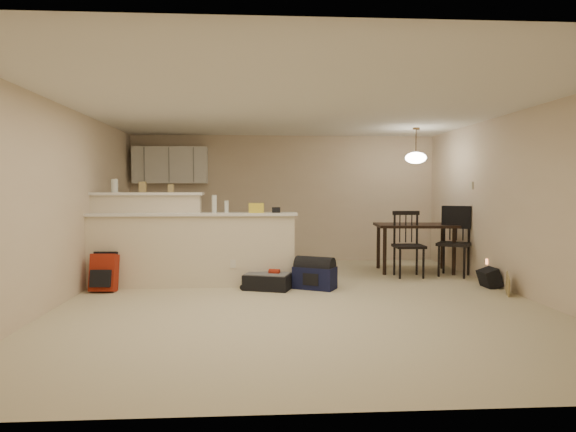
{
  "coord_description": "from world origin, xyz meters",
  "views": [
    {
      "loc": [
        -0.57,
        -6.7,
        1.44
      ],
      "look_at": [
        -0.1,
        0.7,
        1.05
      ],
      "focal_mm": 32.0,
      "sensor_mm": 36.0,
      "label": 1
    }
  ],
  "objects": [
    {
      "name": "kitchen_counter",
      "position": [
        -2.0,
        3.19,
        0.45
      ],
      "size": [
        1.8,
        0.6,
        0.9
      ],
      "primitive_type": "cube",
      "color": "white",
      "rests_on": "ground"
    },
    {
      "name": "bag_lump",
      "position": [
        -0.56,
        0.9,
        1.16
      ],
      "size": [
        0.22,
        0.18,
        0.14
      ],
      "primitive_type": "cube",
      "color": "#A08852",
      "rests_on": "breakfast_bar"
    },
    {
      "name": "room",
      "position": [
        0.0,
        0.0,
        1.25
      ],
      "size": [
        7.0,
        7.02,
        2.5
      ],
      "color": "beige",
      "rests_on": "ground"
    },
    {
      "name": "dining_table",
      "position": [
        2.2,
        2.04,
        0.73
      ],
      "size": [
        1.41,
        1.0,
        0.83
      ],
      "rotation": [
        0.0,
        0.0,
        -0.09
      ],
      "color": "black",
      "rests_on": "ground"
    },
    {
      "name": "dining_chair_near",
      "position": [
        1.93,
        1.51,
        0.54
      ],
      "size": [
        0.48,
        0.46,
        1.08
      ],
      "primitive_type": null,
      "rotation": [
        0.0,
        0.0,
        -0.02
      ],
      "color": "black",
      "rests_on": "ground"
    },
    {
      "name": "pendant_lamp",
      "position": [
        2.2,
        2.04,
        1.99
      ],
      "size": [
        0.36,
        0.36,
        0.62
      ],
      "color": "brown",
      "rests_on": "room"
    },
    {
      "name": "pouch",
      "position": [
        -0.26,
        0.9,
        1.13
      ],
      "size": [
        0.12,
        0.1,
        0.08
      ],
      "primitive_type": "cube",
      "color": "#A08852",
      "rests_on": "breakfast_bar"
    },
    {
      "name": "cereal_box",
      "position": [
        -2.26,
        1.12,
        1.47
      ],
      "size": [
        0.1,
        0.07,
        0.16
      ],
      "primitive_type": "cube",
      "color": "#A08852",
      "rests_on": "breakfast_bar"
    },
    {
      "name": "bottle_a",
      "position": [
        -1.18,
        0.9,
        1.22
      ],
      "size": [
        0.07,
        0.07,
        0.26
      ],
      "primitive_type": "cylinder",
      "color": "silver",
      "rests_on": "breakfast_bar"
    },
    {
      "name": "upper_cabinets",
      "position": [
        -2.2,
        3.32,
        1.9
      ],
      "size": [
        1.4,
        0.34,
        0.7
      ],
      "primitive_type": "cube",
      "color": "white",
      "rests_on": "room"
    },
    {
      "name": "navy_duffel",
      "position": [
        0.28,
        0.61,
        0.16
      ],
      "size": [
        0.67,
        0.56,
        0.32
      ],
      "primitive_type": "cube",
      "rotation": [
        0.0,
        0.0,
        -0.49
      ],
      "color": "#111435",
      "rests_on": "ground"
    },
    {
      "name": "dining_chair_far",
      "position": [
        2.7,
        1.54,
        0.57
      ],
      "size": [
        0.67,
        0.66,
        1.13
      ],
      "primitive_type": null,
      "rotation": [
        0.0,
        0.0,
        -0.56
      ],
      "color": "black",
      "rests_on": "ground"
    },
    {
      "name": "small_box",
      "position": [
        -1.84,
        1.12,
        1.45
      ],
      "size": [
        0.08,
        0.06,
        0.12
      ],
      "primitive_type": "cube",
      "color": "#A08852",
      "rests_on": "breakfast_bar"
    },
    {
      "name": "jar",
      "position": [
        -2.67,
        1.12,
        1.49
      ],
      "size": [
        0.1,
        0.1,
        0.2
      ],
      "primitive_type": "cylinder",
      "color": "silver",
      "rests_on": "breakfast_bar"
    },
    {
      "name": "suitcase",
      "position": [
        -0.4,
        0.61,
        0.11
      ],
      "size": [
        0.74,
        0.6,
        0.22
      ],
      "primitive_type": "cube",
      "rotation": [
        0.0,
        0.0,
        -0.32
      ],
      "color": "black",
      "rests_on": "ground"
    },
    {
      "name": "breakfast_bar",
      "position": [
        -1.76,
        0.98,
        0.61
      ],
      "size": [
        3.08,
        0.58,
        1.39
      ],
      "color": "beige",
      "rests_on": "ground"
    },
    {
      "name": "black_daypack",
      "position": [
        2.85,
        0.54,
        0.14
      ],
      "size": [
        0.23,
        0.32,
        0.27
      ],
      "primitive_type": "cube",
      "rotation": [
        0.0,
        0.0,
        1.62
      ],
      "color": "black",
      "rests_on": "ground"
    },
    {
      "name": "red_backpack",
      "position": [
        -2.7,
        0.61,
        0.26
      ],
      "size": [
        0.36,
        0.24,
        0.52
      ],
      "primitive_type": "cube",
      "rotation": [
        0.0,
        0.0,
        -0.06
      ],
      "color": "#9E2311",
      "rests_on": "ground"
    },
    {
      "name": "bottle_b",
      "position": [
        -1.0,
        0.9,
        1.18
      ],
      "size": [
        0.06,
        0.06,
        0.18
      ],
      "primitive_type": "cylinder",
      "color": "silver",
      "rests_on": "breakfast_bar"
    },
    {
      "name": "thermostat",
      "position": [
        2.98,
        1.55,
        1.5
      ],
      "size": [
        0.02,
        0.12,
        0.12
      ],
      "primitive_type": "cube",
      "color": "beige",
      "rests_on": "room"
    },
    {
      "name": "cardboard_sheet",
      "position": [
        2.85,
        0.0,
        0.14
      ],
      "size": [
        0.15,
        0.35,
        0.28
      ],
      "primitive_type": "cube",
      "rotation": [
        0.0,
        0.0,
        1.2
      ],
      "color": "#A08852",
      "rests_on": "ground"
    }
  ]
}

